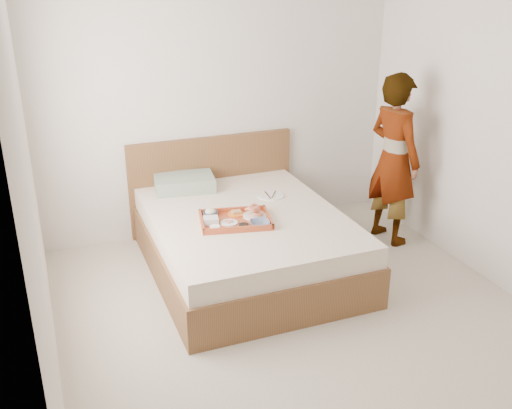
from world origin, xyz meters
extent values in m
cube|color=beige|center=(0.00, 0.00, 0.00)|extent=(3.50, 4.00, 0.01)
cube|color=silver|center=(0.00, 2.00, 1.30)|extent=(3.50, 0.01, 2.60)
cube|color=silver|center=(-1.75, 0.00, 1.30)|extent=(0.01, 4.00, 2.60)
cube|color=brown|center=(-0.11, 1.00, 0.27)|extent=(1.65, 2.00, 0.53)
cube|color=brown|center=(-0.11, 1.97, 0.47)|extent=(1.65, 0.06, 0.95)
cube|color=#A1AE9F|center=(-0.44, 1.76, 0.60)|extent=(0.59, 0.44, 0.13)
cube|color=#BC5C23|center=(-0.25, 0.87, 0.56)|extent=(0.64, 0.52, 0.05)
cylinder|color=white|center=(-0.07, 0.90, 0.55)|extent=(0.23, 0.23, 0.01)
imported|color=#18243F|center=(-0.10, 0.71, 0.57)|extent=(0.19, 0.19, 0.04)
cylinder|color=black|center=(-0.24, 0.72, 0.56)|extent=(0.10, 0.10, 0.03)
cylinder|color=white|center=(-0.32, 0.84, 0.55)|extent=(0.17, 0.17, 0.01)
cylinder|color=orange|center=(-0.21, 0.99, 0.55)|extent=(0.16, 0.16, 0.01)
imported|color=#18243F|center=(-0.41, 1.04, 0.57)|extent=(0.15, 0.15, 0.04)
cube|color=silver|center=(-0.45, 0.90, 0.57)|extent=(0.14, 0.12, 0.05)
cylinder|color=white|center=(-0.46, 0.77, 0.56)|extent=(0.10, 0.10, 0.03)
cylinder|color=white|center=(0.24, 1.31, 0.54)|extent=(0.32, 0.32, 0.01)
imported|color=silver|center=(1.39, 1.10, 0.81)|extent=(0.49, 0.65, 1.62)
camera|label=1|loc=(-1.68, -3.25, 2.50)|focal=40.94mm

